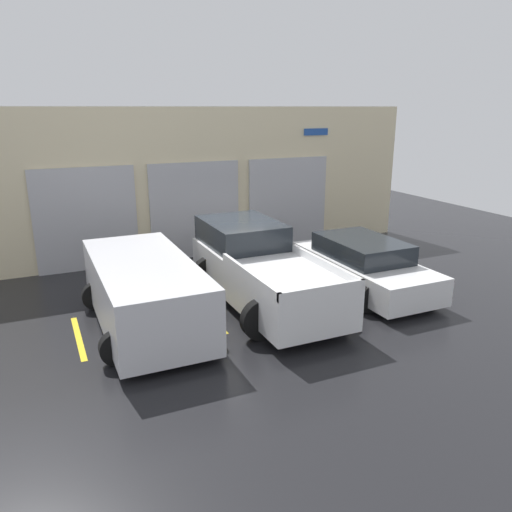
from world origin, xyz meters
TOP-DOWN VIEW (x-y plane):
  - ground_plane at (0.00, 0.00)m, footprint 28.00×28.00m
  - shophouse_building at (-0.01, 3.28)m, footprint 14.75×0.68m
  - pickup_truck at (0.00, -1.37)m, footprint 2.55×5.17m
  - sedan_white at (2.83, -1.62)m, footprint 2.26×4.35m
  - sedan_side at (-2.83, -1.64)m, footprint 2.36×4.65m
  - parking_stripe_far_left at (-4.25, -1.65)m, footprint 0.12×2.20m
  - parking_stripe_left at (-1.42, -1.65)m, footprint 0.12×2.20m
  - parking_stripe_centre at (1.42, -1.65)m, footprint 0.12×2.20m
  - parking_stripe_right at (4.25, -1.65)m, footprint 0.12×2.20m

SIDE VIEW (x-z plane):
  - ground_plane at x=0.00m, z-range 0.00..0.00m
  - parking_stripe_far_left at x=-4.25m, z-range 0.00..0.01m
  - parking_stripe_left at x=-1.42m, z-range 0.00..0.01m
  - parking_stripe_centre at x=1.42m, z-range 0.00..0.01m
  - parking_stripe_right at x=4.25m, z-range 0.00..0.01m
  - sedan_white at x=2.83m, z-range -0.03..1.28m
  - sedan_side at x=-2.83m, z-range 0.07..1.54m
  - pickup_truck at x=0.00m, z-range -0.04..1.74m
  - shophouse_building at x=-0.01m, z-range -0.04..4.54m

